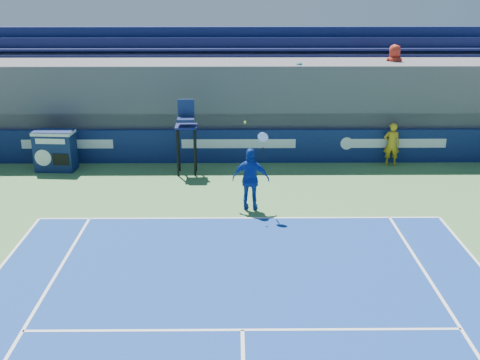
{
  "coord_description": "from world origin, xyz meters",
  "views": [
    {
      "loc": [
        -0.13,
        -3.34,
        6.32
      ],
      "look_at": [
        0.0,
        11.5,
        1.25
      ],
      "focal_mm": 45.0,
      "sensor_mm": 36.0,
      "label": 1
    }
  ],
  "objects_px": {
    "umpire_chair": "(186,129)",
    "tennis_player": "(251,179)",
    "match_clock": "(55,149)",
    "ball_person": "(392,144)"
  },
  "relations": [
    {
      "from": "match_clock",
      "to": "tennis_player",
      "type": "height_order",
      "value": "tennis_player"
    },
    {
      "from": "match_clock",
      "to": "ball_person",
      "type": "bearing_deg",
      "value": 2.36
    },
    {
      "from": "ball_person",
      "to": "tennis_player",
      "type": "xyz_separation_m",
      "value": [
        -4.99,
        -4.15,
        0.14
      ]
    },
    {
      "from": "umpire_chair",
      "to": "ball_person",
      "type": "bearing_deg",
      "value": 6.86
    },
    {
      "from": "ball_person",
      "to": "match_clock",
      "type": "distance_m",
      "value": 11.53
    },
    {
      "from": "ball_person",
      "to": "match_clock",
      "type": "bearing_deg",
      "value": 9.47
    },
    {
      "from": "match_clock",
      "to": "umpire_chair",
      "type": "xyz_separation_m",
      "value": [
        4.48,
        -0.37,
        0.79
      ]
    },
    {
      "from": "ball_person",
      "to": "umpire_chair",
      "type": "distance_m",
      "value": 7.13
    },
    {
      "from": "umpire_chair",
      "to": "tennis_player",
      "type": "relative_size",
      "value": 0.96
    },
    {
      "from": "umpire_chair",
      "to": "tennis_player",
      "type": "bearing_deg",
      "value": -58.24
    }
  ]
}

